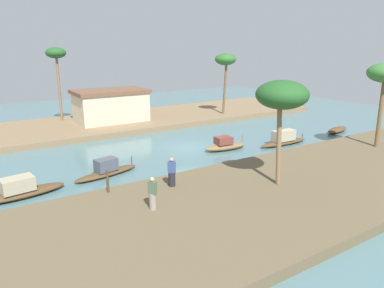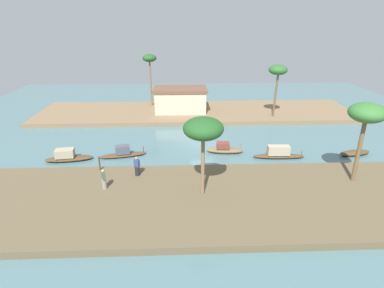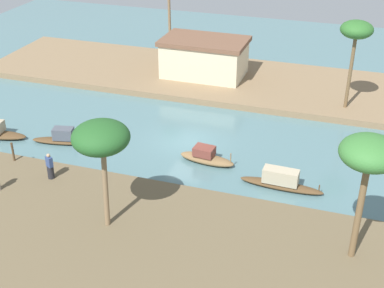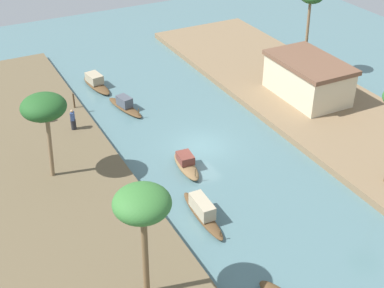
{
  "view_description": "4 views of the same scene",
  "coord_description": "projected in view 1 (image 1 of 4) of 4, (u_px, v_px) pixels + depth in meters",
  "views": [
    {
      "loc": [
        -15.44,
        -24.59,
        8.25
      ],
      "look_at": [
        -1.28,
        -2.68,
        1.08
      ],
      "focal_mm": 33.74,
      "sensor_mm": 36.0,
      "label": 1
    },
    {
      "loc": [
        -2.32,
        -31.13,
        12.83
      ],
      "look_at": [
        -1.13,
        -0.89,
        0.42
      ],
      "focal_mm": 28.85,
      "sensor_mm": 36.0,
      "label": 2
    },
    {
      "loc": [
        10.55,
        -30.9,
        17.6
      ],
      "look_at": [
        1.1,
        -2.26,
        1.16
      ],
      "focal_mm": 49.33,
      "sensor_mm": 36.0,
      "label": 3
    },
    {
      "loc": [
        29.5,
        -16.21,
        21.25
      ],
      "look_at": [
        0.86,
        -1.25,
        1.04
      ],
      "focal_mm": 49.86,
      "sensor_mm": 36.0,
      "label": 4
    }
  ],
  "objects": [
    {
      "name": "sampan_downstream_large",
      "position": [
        225.0,
        145.0,
        29.26
      ],
      "size": [
        3.81,
        1.48,
        1.12
      ],
      "rotation": [
        0.0,
        0.0,
        -0.1
      ],
      "color": "brown",
      "rests_on": "river_water"
    },
    {
      "name": "palm_tree_right_tall",
      "position": [
        56.0,
        56.0,
        36.52
      ],
      "size": [
        2.01,
        2.01,
        7.53
      ],
      "color": "#7F6647",
      "rests_on": "riverbank_right"
    },
    {
      "name": "person_on_near_bank",
      "position": [
        153.0,
        195.0,
        17.41
      ],
      "size": [
        0.47,
        0.47,
        1.65
      ],
      "rotation": [
        0.0,
        0.0,
        2.14
      ],
      "color": "gray",
      "rests_on": "riverbank_left"
    },
    {
      "name": "sampan_with_tall_canopy",
      "position": [
        284.0,
        139.0,
        30.71
      ],
      "size": [
        5.1,
        1.06,
        1.29
      ],
      "rotation": [
        0.0,
        0.0,
        -0.03
      ],
      "color": "brown",
      "rests_on": "river_water"
    },
    {
      "name": "riverside_building",
      "position": [
        111.0,
        105.0,
        37.65
      ],
      "size": [
        7.41,
        4.63,
        3.29
      ],
      "rotation": [
        0.0,
        0.0,
        -0.01
      ],
      "color": "beige",
      "rests_on": "riverbank_right"
    },
    {
      "name": "mooring_post",
      "position": [
        108.0,
        181.0,
        19.44
      ],
      "size": [
        0.14,
        0.14,
        1.28
      ],
      "primitive_type": "cylinder",
      "color": "#4C3823",
      "rests_on": "riverbank_left"
    },
    {
      "name": "sampan_upstream_small",
      "position": [
        337.0,
        130.0,
        35.26
      ],
      "size": [
        3.54,
        1.69,
        0.49
      ],
      "rotation": [
        0.0,
        0.0,
        0.2
      ],
      "color": "brown",
      "rests_on": "river_water"
    },
    {
      "name": "riverbank_left",
      "position": [
        294.0,
        189.0,
        20.77
      ],
      "size": [
        44.41,
        10.78,
        0.52
      ],
      "primitive_type": "cube",
      "color": "brown",
      "rests_on": "ground"
    },
    {
      "name": "palm_tree_left_near",
      "position": [
        282.0,
        96.0,
        19.54
      ],
      "size": [
        2.88,
        2.88,
        5.94
      ],
      "color": "#7F6647",
      "rests_on": "riverbank_left"
    },
    {
      "name": "sampan_near_left_bank",
      "position": [
        107.0,
        170.0,
        23.48
      ],
      "size": [
        4.69,
        1.96,
        1.16
      ],
      "rotation": [
        0.0,
        0.0,
        0.22
      ],
      "color": "brown",
      "rests_on": "river_water"
    },
    {
      "name": "riverbank_right",
      "position": [
        131.0,
        121.0,
        39.46
      ],
      "size": [
        44.41,
        10.78,
        0.52
      ],
      "primitive_type": "cube",
      "color": "#846B4C",
      "rests_on": "ground"
    },
    {
      "name": "palm_tree_right_short",
      "position": [
        225.0,
        61.0,
        40.33
      ],
      "size": [
        2.38,
        2.38,
        6.85
      ],
      "color": "brown",
      "rests_on": "riverbank_right"
    },
    {
      "name": "river_water",
      "position": [
        187.0,
        147.0,
        30.18
      ],
      "size": [
        67.49,
        67.49,
        0.0
      ],
      "primitive_type": "plane",
      "color": "slate",
      "rests_on": "ground"
    },
    {
      "name": "person_by_mooring",
      "position": [
        172.0,
        174.0,
        20.31
      ],
      "size": [
        0.53,
        0.53,
        1.67
      ],
      "rotation": [
        0.0,
        0.0,
        2.66
      ],
      "color": "#232328",
      "rests_on": "riverbank_left"
    },
    {
      "name": "sampan_open_hull",
      "position": [
        22.0,
        190.0,
        20.14
      ],
      "size": [
        4.62,
        1.77,
        1.21
      ],
      "rotation": [
        0.0,
        0.0,
        0.13
      ],
      "color": "brown",
      "rests_on": "river_water"
    }
  ]
}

